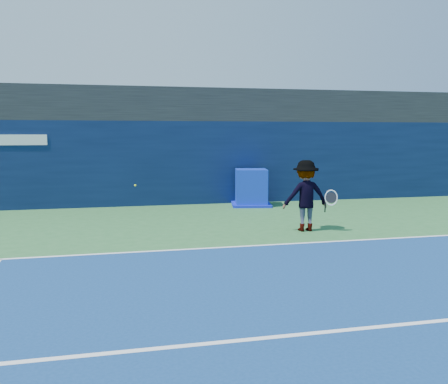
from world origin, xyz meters
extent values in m
plane|color=#2E6833|center=(0.00, 0.00, 0.00)|extent=(80.00, 80.00, 0.00)
cube|color=white|center=(0.00, 3.00, 0.01)|extent=(24.00, 0.10, 0.01)
cube|color=white|center=(0.00, -2.00, 0.01)|extent=(24.00, 0.10, 0.01)
cube|color=black|center=(0.00, 11.50, 3.60)|extent=(36.00, 3.00, 1.20)
cube|color=#0A183B|center=(0.00, 10.50, 1.50)|extent=(36.00, 1.00, 3.00)
cube|color=#0C28B4|center=(2.17, 9.26, 0.65)|extent=(1.27, 1.27, 1.30)
cube|color=#0D19C2|center=(2.17, 9.26, 0.04)|extent=(1.59, 1.59, 0.09)
imported|color=white|center=(2.25, 4.46, 0.93)|extent=(1.24, 0.76, 1.87)
cylinder|color=black|center=(2.70, 4.21, 0.65)|extent=(0.09, 0.16, 0.29)
torus|color=white|center=(2.84, 4.16, 0.90)|extent=(0.34, 0.19, 0.33)
cylinder|color=black|center=(2.84, 4.16, 0.90)|extent=(0.29, 0.15, 0.28)
sphere|color=#BED617|center=(-2.08, 6.11, 1.14)|extent=(0.06, 0.06, 0.06)
camera|label=1|loc=(-2.83, -7.71, 2.56)|focal=40.00mm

